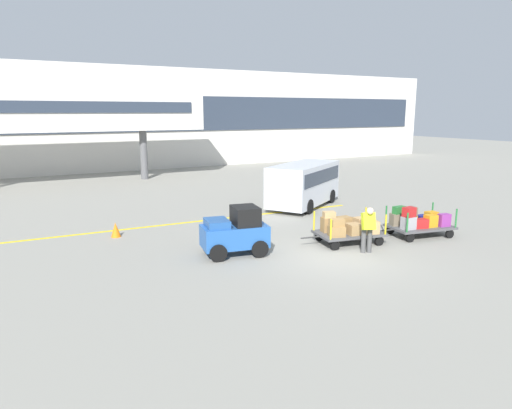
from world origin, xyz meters
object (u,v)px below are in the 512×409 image
baggage_tug (235,232)px  baggage_cart_lead (348,228)px  baggage_handler (368,228)px  shuttle_van (304,181)px  baggage_cart_middle (417,221)px  safety_cone_near (116,230)px

baggage_tug → baggage_cart_lead: bearing=-10.7°
baggage_handler → shuttle_van: bearing=70.8°
baggage_tug → baggage_cart_middle: size_ratio=0.74×
baggage_handler → baggage_cart_lead: bearing=80.4°
shuttle_van → baggage_tug: bearing=-140.3°
baggage_cart_lead → safety_cone_near: size_ratio=5.60×
baggage_tug → shuttle_van: shuttle_van is taller
shuttle_van → safety_cone_near: 9.47m
baggage_handler → shuttle_van: (2.54, 7.27, 0.37)m
shuttle_van → safety_cone_near: shuttle_van is taller
baggage_cart_middle → shuttle_van: size_ratio=0.61×
baggage_cart_middle → shuttle_van: bearing=94.7°
baggage_handler → shuttle_van: size_ratio=0.31×
baggage_tug → safety_cone_near: 5.05m
baggage_tug → safety_cone_near: baggage_tug is taller
baggage_cart_lead → shuttle_van: shuttle_van is taller
baggage_cart_lead → baggage_cart_middle: size_ratio=1.00×
baggage_cart_lead → baggage_handler: 1.25m
shuttle_van → safety_cone_near: bearing=-172.5°
baggage_cart_lead → safety_cone_near: (-7.01, 4.84, -0.28)m
baggage_cart_middle → shuttle_van: (-0.54, 6.60, 0.66)m
baggage_tug → baggage_cart_middle: bearing=-10.5°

